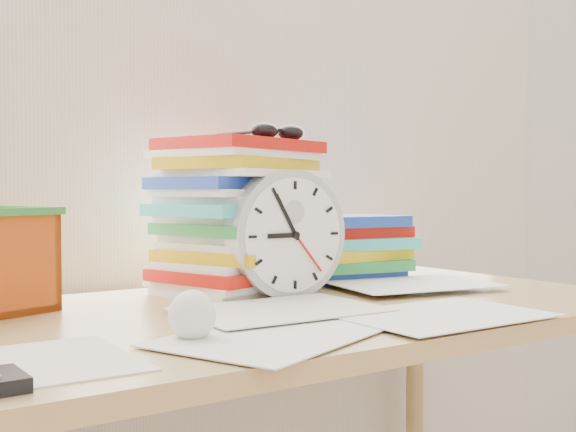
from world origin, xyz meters
TOP-DOWN VIEW (x-y plane):
  - curtain at (0.00, 1.98)m, footprint 2.40×0.01m
  - desk at (0.00, 1.60)m, footprint 1.40×0.70m
  - paper_stack at (0.07, 1.80)m, footprint 0.39×0.35m
  - clock at (0.09, 1.67)m, footprint 0.24×0.05m
  - sunglasses at (0.13, 1.75)m, footprint 0.16×0.14m
  - book_stack at (0.37, 1.82)m, footprint 0.31×0.26m
  - crumpled_ball at (-0.23, 1.43)m, footprint 0.07×0.07m
  - scattered_papers at (0.00, 1.60)m, footprint 1.26×0.42m

SIDE VIEW (x-z plane):
  - desk at x=0.00m, z-range 0.30..1.05m
  - scattered_papers at x=0.00m, z-range 0.75..0.77m
  - crumpled_ball at x=-0.23m, z-range 0.75..0.82m
  - book_stack at x=0.37m, z-range 0.75..0.89m
  - clock at x=0.09m, z-range 0.75..0.99m
  - paper_stack at x=0.07m, z-range 0.75..1.05m
  - sunglasses at x=0.13m, z-range 1.05..1.08m
  - curtain at x=0.00m, z-range 0.05..2.55m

